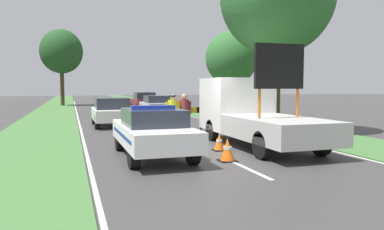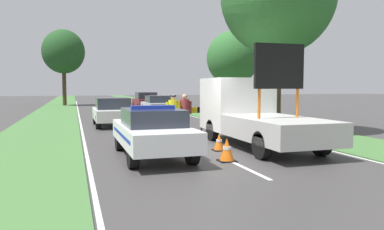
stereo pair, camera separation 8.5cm
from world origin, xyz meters
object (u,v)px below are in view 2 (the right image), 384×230
object	(u,v)px
roadside_tree_near_right	(63,52)
roadside_tree_mid_left	(233,59)
traffic_cone_behind_barrier	(219,142)
utility_pole	(264,60)
pedestrian_civilian	(185,111)
police_officer	(173,111)
traffic_cone_near_police	(186,129)
road_barrier	(174,112)
traffic_cone_centre_front	(227,150)
queued_car_van_white	(113,112)
work_truck	(251,112)
traffic_cone_near_truck	(120,131)
queued_car_sedan_silver	(159,105)
queued_car_wagon_maroon	(146,101)

from	to	relation	value
roadside_tree_near_right	roadside_tree_mid_left	bearing A→B (deg)	-62.69
traffic_cone_behind_barrier	utility_pole	distance (m)	9.64
pedestrian_civilian	police_officer	bearing A→B (deg)	-169.94
traffic_cone_near_police	road_barrier	bearing A→B (deg)	98.38
roadside_tree_near_right	pedestrian_civilian	bearing A→B (deg)	-78.88
traffic_cone_centre_front	roadside_tree_mid_left	bearing A→B (deg)	65.70
traffic_cone_near_police	queued_car_van_white	size ratio (longest dim) A/B	0.18
work_truck	traffic_cone_centre_front	size ratio (longest dim) A/B	9.73
traffic_cone_centre_front	utility_pole	size ratio (longest dim) A/B	0.09
work_truck	traffic_cone_near_truck	bearing A→B (deg)	-34.58
work_truck	roadside_tree_mid_left	distance (m)	11.31
traffic_cone_near_truck	queued_car_sedan_silver	size ratio (longest dim) A/B	0.14
queued_car_wagon_maroon	pedestrian_civilian	bearing A→B (deg)	85.28
work_truck	queued_car_wagon_maroon	world-z (taller)	work_truck
road_barrier	queued_car_sedan_silver	distance (m)	10.87
pedestrian_civilian	traffic_cone_near_truck	xyz separation A→B (m)	(-2.78, -0.32, -0.73)
traffic_cone_centre_front	traffic_cone_near_truck	world-z (taller)	traffic_cone_centre_front
roadside_tree_near_right	queued_car_sedan_silver	bearing A→B (deg)	-68.00
traffic_cone_behind_barrier	queued_car_sedan_silver	bearing A→B (deg)	84.74
traffic_cone_centre_front	queued_car_van_white	size ratio (longest dim) A/B	0.16
pedestrian_civilian	queued_car_sedan_silver	size ratio (longest dim) A/B	0.43
traffic_cone_near_truck	utility_pole	bearing A→B (deg)	21.99
queued_car_van_white	queued_car_sedan_silver	distance (m)	7.66
work_truck	queued_car_van_white	size ratio (longest dim) A/B	1.57
queued_car_van_white	queued_car_wagon_maroon	world-z (taller)	queued_car_wagon_maroon
traffic_cone_near_police	traffic_cone_near_truck	world-z (taller)	traffic_cone_near_police
traffic_cone_near_truck	queued_car_van_white	world-z (taller)	queued_car_van_white
work_truck	traffic_cone_behind_barrier	bearing A→B (deg)	31.26
work_truck	traffic_cone_behind_barrier	size ratio (longest dim) A/B	11.37
work_truck	queued_car_van_white	bearing A→B (deg)	-61.90
queued_car_van_white	pedestrian_civilian	bearing A→B (deg)	120.20
queued_car_wagon_maroon	traffic_cone_near_police	bearing A→B (deg)	84.86
road_barrier	police_officer	bearing A→B (deg)	-111.59
police_officer	queued_car_wagon_maroon	world-z (taller)	police_officer
road_barrier	traffic_cone_centre_front	xyz separation A→B (m)	(-0.16, -6.26, -0.64)
police_officer	utility_pole	world-z (taller)	utility_pole
road_barrier	traffic_cone_behind_barrier	distance (m)	4.63
traffic_cone_near_police	traffic_cone_near_truck	size ratio (longest dim) A/B	1.25
road_barrier	utility_pole	bearing A→B (deg)	22.12
work_truck	pedestrian_civilian	bearing A→B (deg)	-65.40
traffic_cone_near_truck	roadside_tree_near_right	distance (m)	28.85
traffic_cone_centre_front	work_truck	bearing A→B (deg)	52.44
pedestrian_civilian	traffic_cone_near_police	world-z (taller)	pedestrian_civilian
pedestrian_civilian	traffic_cone_behind_barrier	size ratio (longest dim) A/B	3.16
traffic_cone_near_police	roadside_tree_mid_left	size ratio (longest dim) A/B	0.13
road_barrier	police_officer	world-z (taller)	police_officer
road_barrier	traffic_cone_behind_barrier	size ratio (longest dim) A/B	5.73
queued_car_van_white	traffic_cone_behind_barrier	bearing A→B (deg)	106.02
traffic_cone_near_truck	queued_car_wagon_maroon	world-z (taller)	queued_car_wagon_maroon
police_officer	queued_car_sedan_silver	bearing A→B (deg)	-88.50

